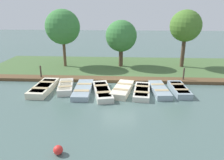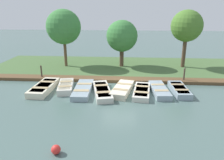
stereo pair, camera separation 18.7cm
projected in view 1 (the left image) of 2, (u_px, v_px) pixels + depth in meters
ground_plane at (120, 87)px, 15.76m from camera, size 80.00×80.00×0.00m
shore_bank at (121, 67)px, 20.46m from camera, size 8.00×24.00×0.20m
dock_walkway at (120, 80)px, 17.00m from camera, size 1.02×22.88×0.24m
rowboat_0 at (44, 88)px, 15.03m from camera, size 3.32×1.28×0.44m
rowboat_1 at (66, 87)px, 15.20m from camera, size 2.74×1.44×0.44m
rowboat_2 at (83, 89)px, 14.80m from camera, size 3.47×1.21×0.37m
rowboat_3 at (102, 91)px, 14.51m from camera, size 3.55×1.74×0.38m
rowboat_4 at (123, 89)px, 14.78m from camera, size 3.14×1.67×0.42m
rowboat_5 at (142, 91)px, 14.49m from camera, size 3.04×1.35×0.36m
rowboat_6 at (159, 90)px, 14.72m from camera, size 3.06×1.22×0.39m
rowboat_7 at (179, 89)px, 14.75m from camera, size 2.79×1.10×0.41m
mooring_post_near at (41, 73)px, 17.14m from camera, size 0.12×0.12×1.17m
mooring_post_far at (184, 75)px, 16.54m from camera, size 0.12×0.12×1.17m
buoy at (58, 150)px, 8.53m from camera, size 0.38×0.38×0.38m
park_tree_far_left at (63, 27)px, 19.48m from camera, size 3.10×3.10×5.35m
park_tree_left at (121, 36)px, 19.69m from camera, size 2.83×2.83×4.42m
park_tree_center at (186, 26)px, 19.25m from camera, size 2.78×2.78×5.30m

